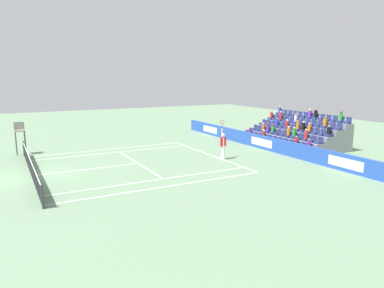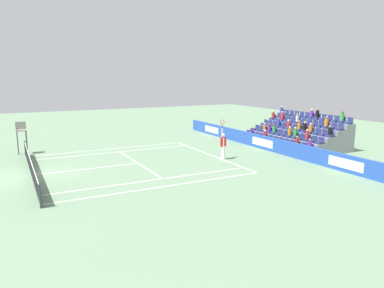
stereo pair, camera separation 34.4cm
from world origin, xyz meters
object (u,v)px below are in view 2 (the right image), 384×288
tennis_player (223,145)px  umpire_chair (21,133)px  loose_tennis_ball (79,179)px  tennis_net (31,167)px

tennis_player → umpire_chair: bearing=55.7°
loose_tennis_ball → umpire_chair: bearing=15.2°
tennis_player → loose_tennis_ball: bearing=93.9°
tennis_player → umpire_chair: tennis_player is taller
tennis_player → loose_tennis_ball: 9.78m
loose_tennis_ball → tennis_player: bearing=-86.1°
tennis_net → tennis_player: size_ratio=4.19×
umpire_chair → tennis_player: bearing=-124.3°
umpire_chair → loose_tennis_ball: 9.39m
umpire_chair → tennis_net: bearing=-178.8°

